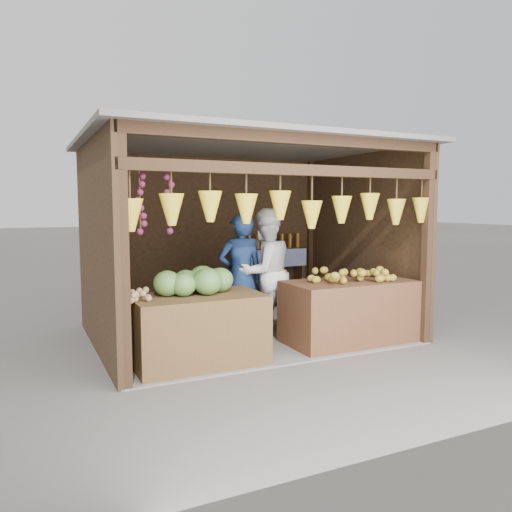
# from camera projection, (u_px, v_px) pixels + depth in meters

# --- Properties ---
(ground) EXTENTS (80.00, 80.00, 0.00)m
(ground) POSITION_uv_depth(u_px,v_px,m) (245.00, 334.00, 7.04)
(ground) COLOR #514F49
(ground) RESTS_ON ground
(stall_structure) EXTENTS (4.30, 3.30, 2.66)m
(stall_structure) POSITION_uv_depth(u_px,v_px,m) (244.00, 216.00, 6.83)
(stall_structure) COLOR slate
(stall_structure) RESTS_ON ground
(back_shelf) EXTENTS (1.25, 0.32, 1.32)m
(back_shelf) POSITION_uv_depth(u_px,v_px,m) (270.00, 260.00, 8.56)
(back_shelf) COLOR #382314
(back_shelf) RESTS_ON ground
(counter_left) EXTENTS (1.47, 0.85, 0.80)m
(counter_left) POSITION_uv_depth(u_px,v_px,m) (198.00, 330.00, 5.65)
(counter_left) COLOR #50391A
(counter_left) RESTS_ON ground
(counter_right) EXTENTS (1.69, 0.85, 0.83)m
(counter_right) POSITION_uv_depth(u_px,v_px,m) (349.00, 312.00, 6.56)
(counter_right) COLOR #512E1B
(counter_right) RESTS_ON ground
(stool) EXTENTS (0.35, 0.35, 0.33)m
(stool) POSITION_uv_depth(u_px,v_px,m) (114.00, 334.00, 6.41)
(stool) COLOR black
(stool) RESTS_ON ground
(man_standing) EXTENTS (0.68, 0.50, 1.71)m
(man_standing) POSITION_uv_depth(u_px,v_px,m) (241.00, 276.00, 6.75)
(man_standing) COLOR navy
(man_standing) RESTS_ON ground
(woman_standing) EXTENTS (0.97, 0.82, 1.78)m
(woman_standing) POSITION_uv_depth(u_px,v_px,m) (265.00, 272.00, 6.88)
(woman_standing) COLOR white
(woman_standing) RESTS_ON ground
(vendor_seated) EXTENTS (0.54, 0.38, 1.04)m
(vendor_seated) POSITION_uv_depth(u_px,v_px,m) (112.00, 281.00, 6.34)
(vendor_seated) COLOR brown
(vendor_seated) RESTS_ON stool
(melon_pile) EXTENTS (1.00, 0.50, 0.32)m
(melon_pile) POSITION_uv_depth(u_px,v_px,m) (195.00, 280.00, 5.66)
(melon_pile) COLOR #155017
(melon_pile) RESTS_ON counter_left
(tanfruit_pile) EXTENTS (0.34, 0.40, 0.13)m
(tanfruit_pile) POSITION_uv_depth(u_px,v_px,m) (139.00, 294.00, 5.28)
(tanfruit_pile) COLOR olive
(tanfruit_pile) RESTS_ON counter_left
(mango_pile) EXTENTS (1.40, 0.64, 0.22)m
(mango_pile) POSITION_uv_depth(u_px,v_px,m) (350.00, 273.00, 6.50)
(mango_pile) COLOR #AF6D17
(mango_pile) RESTS_ON counter_right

